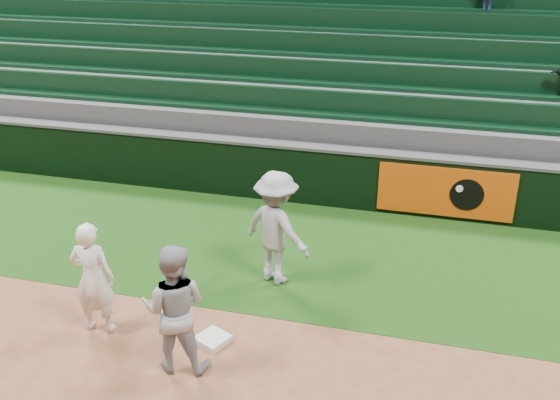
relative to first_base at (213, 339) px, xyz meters
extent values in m
plane|color=brown|center=(0.01, -0.14, -0.05)|extent=(70.00, 70.00, 0.00)
cube|color=#14380E|center=(0.01, 2.86, -0.04)|extent=(36.00, 4.20, 0.01)
cube|color=silver|center=(0.00, 0.00, 0.00)|extent=(0.53, 0.53, 0.09)
imported|color=white|center=(-1.69, -0.13, 0.81)|extent=(0.66, 0.46, 1.71)
imported|color=#9FA2AA|center=(-0.26, -0.59, 0.85)|extent=(0.96, 0.80, 1.79)
imported|color=#A3A4B0|center=(0.43, 1.84, 0.91)|extent=(1.41, 1.16, 1.90)
cube|color=black|center=(0.01, 5.06, 0.55)|extent=(36.00, 0.35, 1.20)
cube|color=#D84C0A|center=(3.01, 4.87, 0.55)|extent=(2.60, 0.05, 1.00)
cylinder|color=black|center=(3.41, 4.84, 0.55)|extent=(0.64, 0.02, 0.64)
cylinder|color=white|center=(3.26, 4.82, 0.67)|extent=(0.14, 0.02, 0.14)
cube|color=#424244|center=(0.01, 5.06, 1.17)|extent=(36.00, 0.40, 0.06)
cube|color=#3C3C3F|center=(0.01, 5.79, 0.78)|extent=(36.00, 0.85, 1.65)
cube|color=black|center=(0.01, 6.04, 1.85)|extent=(36.00, 0.14, 0.50)
cube|color=black|center=(0.01, 5.87, 1.64)|extent=(36.00, 0.45, 0.08)
cube|color=#3C3C3F|center=(0.01, 6.64, 1.00)|extent=(36.00, 0.85, 2.10)
cube|color=black|center=(0.01, 6.89, 2.30)|extent=(36.00, 0.14, 0.50)
cube|color=black|center=(0.01, 6.72, 2.09)|extent=(36.00, 0.45, 0.08)
cube|color=#3C3C3F|center=(0.01, 7.49, 1.23)|extent=(36.00, 0.85, 2.55)
cube|color=black|center=(0.01, 7.74, 2.75)|extent=(36.00, 0.14, 0.50)
cube|color=black|center=(0.01, 7.57, 2.54)|extent=(36.00, 0.45, 0.08)
cube|color=#3C3C3F|center=(0.01, 8.34, 1.45)|extent=(36.00, 0.85, 3.00)
cube|color=black|center=(0.01, 8.59, 3.20)|extent=(36.00, 0.14, 0.50)
cube|color=black|center=(0.01, 8.42, 2.99)|extent=(36.00, 0.45, 0.08)
cube|color=#3C3C3F|center=(0.01, 9.19, 1.68)|extent=(36.00, 0.85, 3.45)
cube|color=black|center=(0.01, 9.27, 3.44)|extent=(36.00, 0.45, 0.08)
cube|color=#3C3C3F|center=(0.01, 10.04, 1.90)|extent=(36.00, 0.85, 3.90)
cube|color=#3C3C3F|center=(0.01, 10.89, 2.13)|extent=(36.00, 0.85, 4.35)
camera|label=1|loc=(2.76, -6.70, 5.35)|focal=40.00mm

